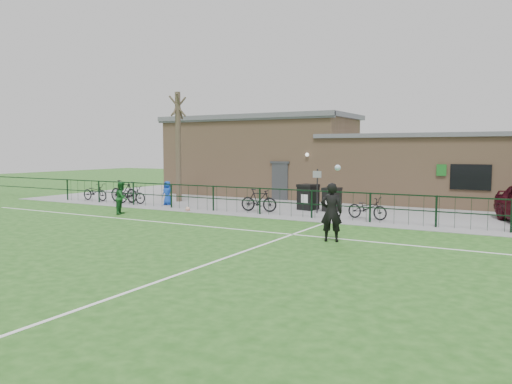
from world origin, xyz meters
The scene contains 20 objects.
ground centered at (0.00, 0.00, 0.00)m, with size 90.00×90.00×0.00m, color #205017.
paving_strip centered at (0.00, 13.50, 0.01)m, with size 34.00×13.00×0.02m, color gray.
pitch_line_touch centered at (0.00, 7.80, 0.00)m, with size 28.00×0.10×0.01m, color white.
pitch_line_mid centered at (0.00, 4.00, 0.00)m, with size 28.00×0.10×0.01m, color white.
pitch_line_perp centered at (2.00, 0.00, 0.00)m, with size 0.10×16.00×0.01m, color white.
perimeter_fence centered at (0.00, 8.00, 0.60)m, with size 28.00×0.10×1.20m, color black.
bare_tree centered at (-8.00, 10.50, 3.00)m, with size 0.30×0.30×6.00m, color #46392A.
wheelie_bin_left centered at (-0.27, 10.55, 0.58)m, with size 0.75×0.85×1.13m, color black.
wheelie_bin_right centered at (0.93, 10.56, 0.53)m, with size 0.67×0.76×1.01m, color black.
sign_post centered at (0.62, 9.52, 1.02)m, with size 0.06×0.06×2.00m, color black.
bicycle_a centered at (-12.36, 8.52, 0.50)m, with size 0.64×1.84×0.97m, color black.
bicycle_b centered at (-10.27, 8.60, 0.62)m, with size 0.56×2.00×1.20m, color black.
bicycle_c centered at (-9.56, 8.42, 0.49)m, with size 0.62×1.79×0.94m, color black.
bicycle_d centered at (-1.97, 8.75, 0.54)m, with size 0.49×1.74×1.05m, color black.
bicycle_e centered at (3.15, 8.80, 0.48)m, with size 0.61×1.76×0.92m, color black.
spectator_child centered at (-7.45, 8.84, 0.63)m, with size 0.60×0.39×1.23m, color #1443BB.
goalkeeper_kick centered at (3.59, 3.49, 0.96)m, with size 1.23×2.95×2.35m.
outfield_player centered at (-6.97, 5.11, 0.73)m, with size 0.71×0.55×1.46m, color #175321.
ball_ground centered at (-5.01, 7.36, 0.10)m, with size 0.21×0.21×0.21m, color white.
clubhouse centered at (-0.88, 16.50, 2.22)m, with size 24.25×5.40×4.96m.
Camera 1 is at (9.19, -11.29, 2.94)m, focal length 35.00 mm.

